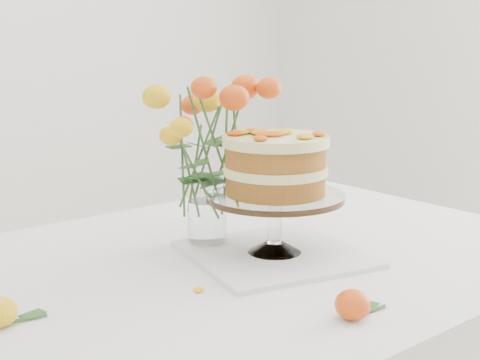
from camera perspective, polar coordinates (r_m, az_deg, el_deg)
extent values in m
cube|color=tan|center=(1.31, -1.89, -8.07)|extent=(1.40, 0.90, 0.04)
cylinder|color=tan|center=(2.09, 5.55, -11.29)|extent=(0.06, 0.06, 0.71)
cube|color=white|center=(1.30, -1.89, -7.11)|extent=(1.42, 0.92, 0.01)
cube|color=white|center=(1.70, -11.48, -6.35)|extent=(1.42, 0.01, 0.20)
cube|color=white|center=(1.83, 16.02, -5.24)|extent=(0.01, 0.92, 0.20)
cube|color=white|center=(1.33, 2.96, -6.35)|extent=(0.38, 0.38, 0.01)
cylinder|color=white|center=(1.31, 2.99, -3.52)|extent=(0.03, 0.03, 0.09)
cylinder|color=white|center=(1.29, 3.01, -1.43)|extent=(0.27, 0.27, 0.01)
cylinder|color=olive|center=(1.29, 3.03, -0.34)|extent=(0.20, 0.20, 0.04)
cylinder|color=beige|center=(1.28, 3.04, 0.87)|extent=(0.21, 0.21, 0.02)
cylinder|color=olive|center=(1.28, 3.05, 2.10)|extent=(0.20, 0.20, 0.04)
cylinder|color=beige|center=(1.27, 3.07, 3.38)|extent=(0.21, 0.21, 0.02)
cylinder|color=white|center=(1.39, -2.82, -5.53)|extent=(0.06, 0.06, 0.01)
cylinder|color=white|center=(1.38, -2.84, -3.59)|extent=(0.08, 0.08, 0.09)
cylinder|color=#315B24|center=(1.09, -17.82, -11.29)|extent=(0.06, 0.02, 0.01)
ellipsoid|color=#E2490B|center=(1.05, 9.58, -10.44)|extent=(0.06, 0.06, 0.05)
cylinder|color=#315B24|center=(1.09, 11.03, -10.96)|extent=(0.07, 0.01, 0.01)
ellipsoid|color=yellow|center=(1.15, -3.57, -9.35)|extent=(0.03, 0.02, 0.00)
ellipsoid|color=yellow|center=(1.18, 1.54, -8.78)|extent=(0.03, 0.02, 0.00)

